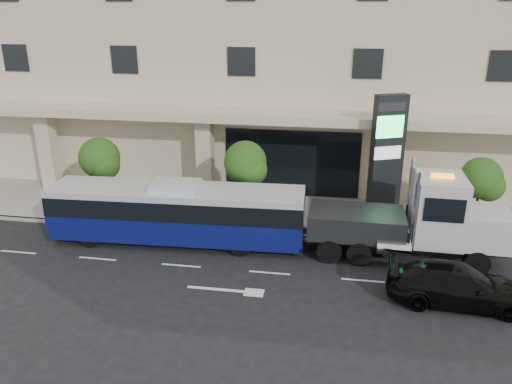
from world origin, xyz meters
TOP-DOWN VIEW (x-y plane):
  - ground at (0.00, 0.00)m, footprint 120.00×120.00m
  - sidewalk at (0.00, 5.00)m, footprint 120.00×6.00m
  - curb at (0.00, 2.00)m, footprint 120.00×0.30m
  - convention_center at (-0.00, 15.42)m, footprint 60.00×17.60m
  - tree_left at (-9.97, 3.59)m, footprint 2.27×2.20m
  - tree_mid at (-1.97, 3.59)m, footprint 2.28×2.20m
  - tree_right at (9.53, 3.59)m, footprint 2.10×2.00m
  - city_bus at (-4.87, 0.84)m, footprint 12.34×3.06m
  - tow_truck at (6.28, 0.91)m, footprint 9.92×2.65m
  - black_sedan at (7.53, -2.62)m, footprint 5.48×2.45m
  - signage_pylon at (5.16, 4.98)m, footprint 1.76×1.22m

SIDE VIEW (x-z plane):
  - ground at x=0.00m, z-range 0.00..0.00m
  - sidewalk at x=0.00m, z-range 0.00..0.15m
  - curb at x=0.00m, z-range 0.00..0.15m
  - black_sedan at x=7.53m, z-range 0.00..1.56m
  - city_bus at x=-4.87m, z-range 0.03..3.13m
  - tow_truck at x=6.28m, z-range -0.40..4.12m
  - tree_right at x=9.53m, z-range 1.01..5.06m
  - tree_left at x=-9.97m, z-range 1.00..5.22m
  - tree_mid at x=-1.97m, z-range 1.07..5.45m
  - signage_pylon at x=5.16m, z-range 0.20..6.90m
  - convention_center at x=0.00m, z-range -0.03..19.97m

